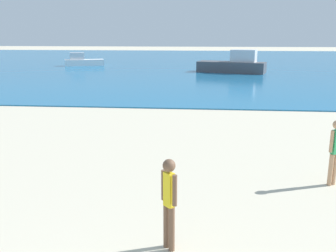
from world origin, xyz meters
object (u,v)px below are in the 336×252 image
person_standing (169,199)px  boat_near (234,65)px  person_distant (335,149)px  boat_far (83,61)px

person_standing → boat_near: bearing=129.3°
person_distant → boat_near: size_ratio=0.25×
person_distant → boat_near: boat_near is taller
person_standing → boat_near: (3.24, 28.58, -0.13)m
boat_far → boat_near: bearing=-41.3°
person_distant → boat_far: size_ratio=0.36×
person_standing → person_distant: same height
person_distant → boat_near: bearing=56.4°
boat_far → person_standing: bearing=-91.0°
person_standing → boat_far: person_standing is taller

